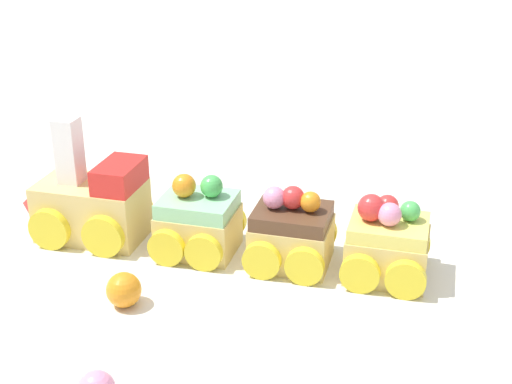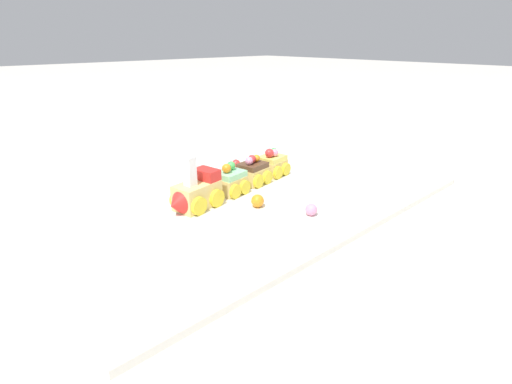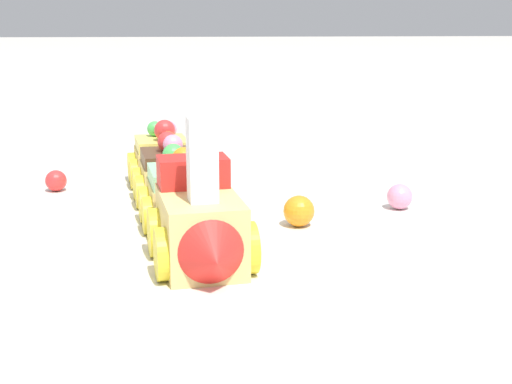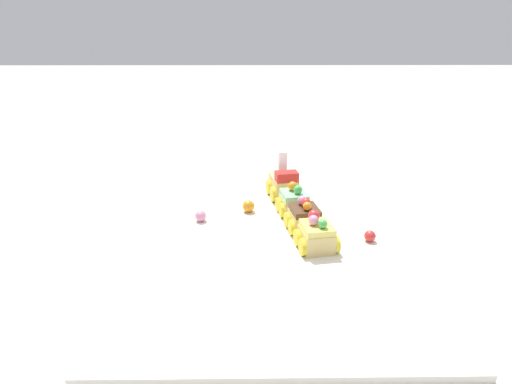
{
  "view_description": "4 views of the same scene",
  "coord_description": "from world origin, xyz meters",
  "px_view_note": "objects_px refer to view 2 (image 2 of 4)",
  "views": [
    {
      "loc": [
        -0.23,
        0.39,
        0.29
      ],
      "look_at": [
        -0.04,
        -0.04,
        0.08
      ],
      "focal_mm": 50.0,
      "sensor_mm": 36.0,
      "label": 1
    },
    {
      "loc": [
        0.51,
        0.54,
        0.31
      ],
      "look_at": [
        0.02,
        0.03,
        0.04
      ],
      "focal_mm": 28.0,
      "sensor_mm": 36.0,
      "label": 2
    },
    {
      "loc": [
        0.57,
        -0.04,
        0.18
      ],
      "look_at": [
        0.02,
        0.0,
        0.04
      ],
      "focal_mm": 50.0,
      "sensor_mm": 36.0,
      "label": 3
    },
    {
      "loc": [
        -0.73,
        0.03,
        0.35
      ],
      "look_at": [
        -0.0,
        0.02,
        0.07
      ],
      "focal_mm": 28.0,
      "sensor_mm": 36.0,
      "label": 4
    }
  ],
  "objects_px": {
    "cake_train_locomotive": "(195,194)",
    "cake_car_chocolate": "(253,173)",
    "gumball_orange": "(258,201)",
    "gumball_red": "(236,164)",
    "gumball_pink": "(311,210)",
    "cake_car_mint": "(230,182)",
    "cake_car_lemon": "(272,165)"
  },
  "relations": [
    {
      "from": "cake_train_locomotive",
      "to": "cake_car_chocolate",
      "type": "distance_m",
      "value": 0.17
    },
    {
      "from": "gumball_orange",
      "to": "gumball_red",
      "type": "xyz_separation_m",
      "value": [
        -0.13,
        -0.22,
        -0.0
      ]
    },
    {
      "from": "gumball_pink",
      "to": "cake_car_mint",
      "type": "bearing_deg",
      "value": -79.32
    },
    {
      "from": "gumball_pink",
      "to": "gumball_orange",
      "type": "bearing_deg",
      "value": -64.64
    },
    {
      "from": "cake_car_mint",
      "to": "cake_car_lemon",
      "type": "relative_size",
      "value": 1.0
    },
    {
      "from": "cake_car_lemon",
      "to": "cake_car_chocolate",
      "type": "bearing_deg",
      "value": -0.18
    },
    {
      "from": "cake_car_mint",
      "to": "gumball_pink",
      "type": "relative_size",
      "value": 3.34
    },
    {
      "from": "cake_train_locomotive",
      "to": "cake_car_mint",
      "type": "relative_size",
      "value": 1.54
    },
    {
      "from": "cake_car_chocolate",
      "to": "gumball_orange",
      "type": "height_order",
      "value": "cake_car_chocolate"
    },
    {
      "from": "gumball_red",
      "to": "gumball_orange",
      "type": "bearing_deg",
      "value": 58.65
    },
    {
      "from": "cake_car_mint",
      "to": "gumball_pink",
      "type": "distance_m",
      "value": 0.19
    },
    {
      "from": "cake_car_mint",
      "to": "gumball_red",
      "type": "bearing_deg",
      "value": -143.94
    },
    {
      "from": "cake_car_mint",
      "to": "gumball_orange",
      "type": "distance_m",
      "value": 0.09
    },
    {
      "from": "cake_train_locomotive",
      "to": "gumball_orange",
      "type": "height_order",
      "value": "cake_train_locomotive"
    },
    {
      "from": "cake_train_locomotive",
      "to": "gumball_pink",
      "type": "relative_size",
      "value": 5.15
    },
    {
      "from": "cake_car_chocolate",
      "to": "gumball_red",
      "type": "bearing_deg",
      "value": -122.18
    },
    {
      "from": "gumball_pink",
      "to": "gumball_orange",
      "type": "height_order",
      "value": "gumball_orange"
    },
    {
      "from": "cake_car_mint",
      "to": "gumball_pink",
      "type": "height_order",
      "value": "cake_car_mint"
    },
    {
      "from": "cake_train_locomotive",
      "to": "cake_car_lemon",
      "type": "relative_size",
      "value": 1.54
    },
    {
      "from": "gumball_orange",
      "to": "cake_car_mint",
      "type": "bearing_deg",
      "value": -95.71
    },
    {
      "from": "cake_car_mint",
      "to": "gumball_orange",
      "type": "height_order",
      "value": "cake_car_mint"
    },
    {
      "from": "cake_car_lemon",
      "to": "gumball_pink",
      "type": "height_order",
      "value": "cake_car_lemon"
    },
    {
      "from": "cake_train_locomotive",
      "to": "cake_car_mint",
      "type": "bearing_deg",
      "value": -179.94
    },
    {
      "from": "cake_car_chocolate",
      "to": "gumball_orange",
      "type": "distance_m",
      "value": 0.13
    },
    {
      "from": "cake_car_mint",
      "to": "gumball_pink",
      "type": "bearing_deg",
      "value": 91.56
    },
    {
      "from": "cake_train_locomotive",
      "to": "gumball_pink",
      "type": "height_order",
      "value": "cake_train_locomotive"
    },
    {
      "from": "cake_car_chocolate",
      "to": "cake_car_lemon",
      "type": "bearing_deg",
      "value": 179.82
    },
    {
      "from": "cake_train_locomotive",
      "to": "gumball_orange",
      "type": "distance_m",
      "value": 0.12
    },
    {
      "from": "cake_train_locomotive",
      "to": "cake_car_lemon",
      "type": "distance_m",
      "value": 0.25
    },
    {
      "from": "cake_car_lemon",
      "to": "cake_car_mint",
      "type": "bearing_deg",
      "value": -0.12
    },
    {
      "from": "cake_car_lemon",
      "to": "gumball_red",
      "type": "distance_m",
      "value": 0.1
    },
    {
      "from": "cake_car_lemon",
      "to": "gumball_red",
      "type": "xyz_separation_m",
      "value": [
        0.02,
        -0.1,
        -0.01
      ]
    }
  ]
}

